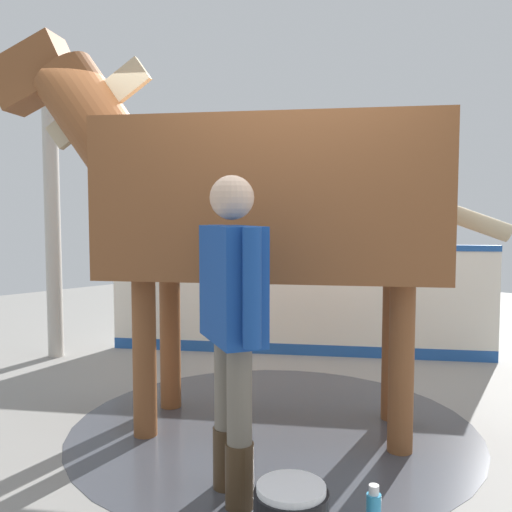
# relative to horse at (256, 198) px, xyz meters

# --- Properties ---
(ground_plane) EXTENTS (16.00, 16.00, 0.02)m
(ground_plane) POSITION_rel_horse_xyz_m (-0.20, 0.18, -1.63)
(ground_plane) COLOR gray
(wet_patch) EXTENTS (2.86, 2.86, 0.00)m
(wet_patch) POSITION_rel_horse_xyz_m (-0.07, 0.10, -1.62)
(wet_patch) COLOR #42444C
(wet_patch) RESTS_ON ground
(barrier_wall) EXTENTS (2.43, 3.42, 1.20)m
(barrier_wall) POSITION_rel_horse_xyz_m (-1.76, -1.08, -1.07)
(barrier_wall) COLOR silver
(barrier_wall) RESTS_ON ground
(roof_post_near) EXTENTS (0.16, 0.16, 3.15)m
(roof_post_near) POSITION_rel_horse_xyz_m (0.07, -2.88, -0.05)
(roof_post_near) COLOR #B7B2A8
(roof_post_near) RESTS_ON ground
(horse) EXTENTS (2.37, 3.10, 2.80)m
(horse) POSITION_rel_horse_xyz_m (0.00, 0.00, 0.00)
(horse) COLOR brown
(horse) RESTS_ON ground
(handler) EXTENTS (0.41, 0.63, 1.71)m
(handler) POSITION_rel_horse_xyz_m (0.81, 0.61, -0.63)
(handler) COLOR #47331E
(handler) RESTS_ON ground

